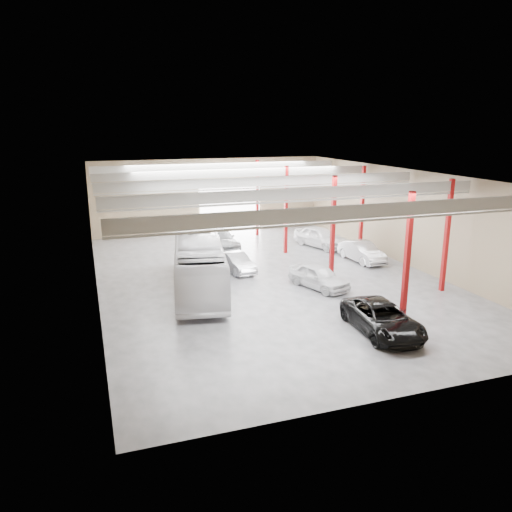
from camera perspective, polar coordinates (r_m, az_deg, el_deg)
depot_shell at (r=33.29m, az=1.24°, el=5.92°), size 22.12×32.12×7.06m
coach_bus at (r=31.57m, az=-6.57°, el=-0.74°), size 5.10×12.61×3.42m
black_sedan at (r=25.84m, az=14.25°, el=-6.92°), size 2.93×5.65×1.52m
car_row_a at (r=31.99m, az=7.19°, el=-2.33°), size 3.07×4.77×1.51m
car_row_b at (r=35.29m, az=-2.26°, el=-0.73°), size 2.00×4.21×1.33m
car_row_c at (r=41.73m, az=-4.27°, el=1.94°), size 2.68×5.93×1.69m
car_right_near at (r=38.71m, az=11.99°, el=0.50°), size 1.85×4.70×1.52m
car_right_far at (r=42.68m, az=7.35°, el=2.17°), size 3.57×5.43×1.72m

